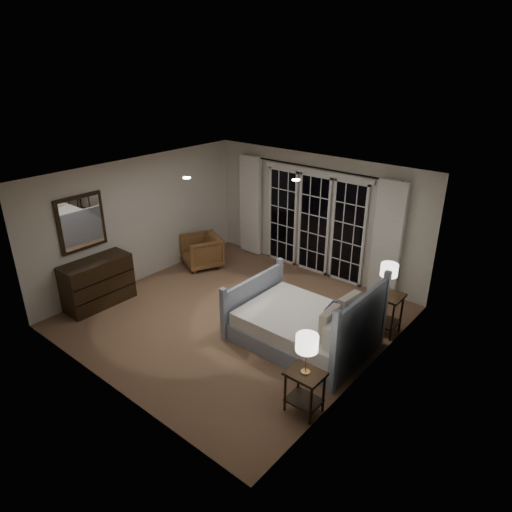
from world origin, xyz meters
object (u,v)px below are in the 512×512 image
Objects in this scene: lamp_right at (389,270)px; bed at (305,326)px; nightstand_right at (384,307)px; armchair at (202,251)px; lamp_left at (307,344)px; dresser at (98,283)px; nightstand_left at (305,386)px.

bed is at bearing -125.39° from lamp_right.
armchair is (-4.19, -0.12, -0.12)m from nightstand_right.
lamp_left is at bearing -88.70° from nightstand_right.
dresser is (-3.65, -1.39, 0.13)m from bed.
armchair reaches higher than nightstand_left.
bed is 3.41× the size of nightstand_left.
armchair is (-4.19, -0.12, -0.78)m from lamp_right.
lamp_right reaches higher than dresser.
dresser is (-0.26, -2.39, 0.09)m from armchair.
armchair is at bearing -178.35° from nightstand_right.
nightstand_right is 2.47m from lamp_left.
lamp_left is 2.41m from lamp_right.
lamp_left is (0.00, 0.00, 0.65)m from nightstand_left.
bed is at bearing 123.60° from nightstand_left.
bed is 1.39m from nightstand_right.
lamp_left is (0.85, -1.28, 0.73)m from bed.
nightstand_left is 4.50m from dresser.
bed is at bearing 20.79° from dresser.
nightstand_left is at bearing -56.40° from bed.
lamp_right is at bearing 29.42° from dresser.
nightstand_left is at bearing -88.70° from nightstand_right.
dresser is at bearing -178.68° from nightstand_left.
nightstand_right is 0.57× the size of dresser.
lamp_right is 4.26m from armchair.
bed is at bearing -125.39° from nightstand_right.
lamp_right is 0.69× the size of armchair.
bed is 1.70m from lamp_left.
bed is at bearing 8.93° from armchair.
armchair is at bearing 83.76° from dresser.
bed reaches higher than nightstand_right.
lamp_left reaches higher than nightstand_right.
nightstand_right reaches higher than armchair.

